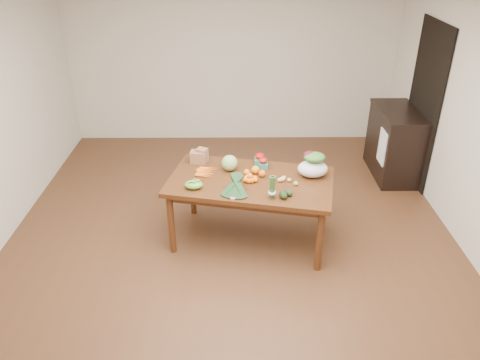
{
  "coord_description": "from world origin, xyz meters",
  "views": [
    {
      "loc": [
        0.06,
        -4.14,
        3.09
      ],
      "look_at": [
        0.09,
        0.0,
        0.83
      ],
      "focal_mm": 35.0,
      "sensor_mm": 36.0,
      "label": 1
    }
  ],
  "objects_px": {
    "kale_bunch": "(235,187)",
    "salad_bag": "(313,166)",
    "mandarin_cluster": "(250,177)",
    "dining_table": "(250,210)",
    "cabbage": "(230,163)",
    "paper_bag": "(198,156)",
    "asparagus_bundle": "(272,187)",
    "cabinet": "(394,143)"
  },
  "relations": [
    {
      "from": "asparagus_bundle",
      "to": "salad_bag",
      "type": "distance_m",
      "value": 0.64
    },
    {
      "from": "mandarin_cluster",
      "to": "kale_bunch",
      "type": "xyz_separation_m",
      "value": [
        -0.16,
        -0.28,
        0.04
      ]
    },
    {
      "from": "salad_bag",
      "to": "dining_table",
      "type": "bearing_deg",
      "value": -173.89
    },
    {
      "from": "cabinet",
      "to": "mandarin_cluster",
      "type": "height_order",
      "value": "cabinet"
    },
    {
      "from": "kale_bunch",
      "to": "paper_bag",
      "type": "bearing_deg",
      "value": 131.46
    },
    {
      "from": "cabinet",
      "to": "kale_bunch",
      "type": "height_order",
      "value": "cabinet"
    },
    {
      "from": "dining_table",
      "to": "cabbage",
      "type": "relative_size",
      "value": 9.79
    },
    {
      "from": "cabinet",
      "to": "mandarin_cluster",
      "type": "xyz_separation_m",
      "value": [
        -2.02,
        -1.57,
        0.32
      ]
    },
    {
      "from": "dining_table",
      "to": "asparagus_bundle",
      "type": "bearing_deg",
      "value": -50.93
    },
    {
      "from": "salad_bag",
      "to": "cabbage",
      "type": "bearing_deg",
      "value": 170.43
    },
    {
      "from": "paper_bag",
      "to": "cabbage",
      "type": "relative_size",
      "value": 1.33
    },
    {
      "from": "mandarin_cluster",
      "to": "kale_bunch",
      "type": "distance_m",
      "value": 0.32
    },
    {
      "from": "cabinet",
      "to": "paper_bag",
      "type": "height_order",
      "value": "cabinet"
    },
    {
      "from": "asparagus_bundle",
      "to": "dining_table",
      "type": "bearing_deg",
      "value": 129.07
    },
    {
      "from": "mandarin_cluster",
      "to": "kale_bunch",
      "type": "height_order",
      "value": "kale_bunch"
    },
    {
      "from": "cabbage",
      "to": "salad_bag",
      "type": "height_order",
      "value": "salad_bag"
    },
    {
      "from": "cabbage",
      "to": "salad_bag",
      "type": "relative_size",
      "value": 0.54
    },
    {
      "from": "kale_bunch",
      "to": "salad_bag",
      "type": "relative_size",
      "value": 1.26
    },
    {
      "from": "cabinet",
      "to": "paper_bag",
      "type": "distance_m",
      "value": 2.85
    },
    {
      "from": "paper_bag",
      "to": "kale_bunch",
      "type": "bearing_deg",
      "value": -60.36
    },
    {
      "from": "paper_bag",
      "to": "salad_bag",
      "type": "height_order",
      "value": "salad_bag"
    },
    {
      "from": "cabbage",
      "to": "kale_bunch",
      "type": "height_order",
      "value": "cabbage"
    },
    {
      "from": "cabbage",
      "to": "mandarin_cluster",
      "type": "xyz_separation_m",
      "value": [
        0.22,
        -0.25,
        -0.04
      ]
    },
    {
      "from": "cabbage",
      "to": "dining_table",
      "type": "bearing_deg",
      "value": -44.48
    },
    {
      "from": "cabinet",
      "to": "mandarin_cluster",
      "type": "bearing_deg",
      "value": -142.19
    },
    {
      "from": "kale_bunch",
      "to": "salad_bag",
      "type": "bearing_deg",
      "value": 36.36
    },
    {
      "from": "mandarin_cluster",
      "to": "salad_bag",
      "type": "relative_size",
      "value": 0.56
    },
    {
      "from": "dining_table",
      "to": "salad_bag",
      "type": "distance_m",
      "value": 0.83
    },
    {
      "from": "cabinet",
      "to": "cabbage",
      "type": "distance_m",
      "value": 2.62
    },
    {
      "from": "paper_bag",
      "to": "cabbage",
      "type": "bearing_deg",
      "value": -28.67
    },
    {
      "from": "kale_bunch",
      "to": "dining_table",
      "type": "bearing_deg",
      "value": 73.19
    },
    {
      "from": "kale_bunch",
      "to": "asparagus_bundle",
      "type": "xyz_separation_m",
      "value": [
        0.36,
        -0.08,
        0.05
      ]
    },
    {
      "from": "dining_table",
      "to": "kale_bunch",
      "type": "distance_m",
      "value": 0.57
    },
    {
      "from": "paper_bag",
      "to": "asparagus_bundle",
      "type": "bearing_deg",
      "value": -45.79
    },
    {
      "from": "kale_bunch",
      "to": "asparagus_bundle",
      "type": "distance_m",
      "value": 0.37
    },
    {
      "from": "cabbage",
      "to": "kale_bunch",
      "type": "xyz_separation_m",
      "value": [
        0.06,
        -0.52,
        -0.01
      ]
    },
    {
      "from": "cabinet",
      "to": "dining_table",
      "type": "bearing_deg",
      "value": -142.6
    },
    {
      "from": "mandarin_cluster",
      "to": "salad_bag",
      "type": "distance_m",
      "value": 0.67
    },
    {
      "from": "mandarin_cluster",
      "to": "dining_table",
      "type": "bearing_deg",
      "value": 76.65
    },
    {
      "from": "cabbage",
      "to": "salad_bag",
      "type": "bearing_deg",
      "value": -9.57
    },
    {
      "from": "cabinet",
      "to": "asparagus_bundle",
      "type": "distance_m",
      "value": 2.68
    },
    {
      "from": "asparagus_bundle",
      "to": "salad_bag",
      "type": "bearing_deg",
      "value": 56.3
    }
  ]
}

